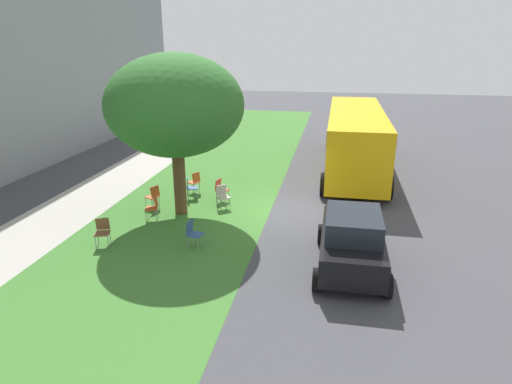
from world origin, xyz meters
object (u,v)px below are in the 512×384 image
object	(u,v)px
school_bus	(355,134)
chair_1	(194,181)
chair_0	(190,186)
chair_2	(193,232)
street_tree	(175,106)
parked_car	(352,240)
chair_7	(102,230)
chair_5	(223,195)
chair_4	(221,188)
chair_3	(153,195)
chair_6	(153,206)

from	to	relation	value
school_bus	chair_1	bearing A→B (deg)	125.34
chair_0	chair_2	size ratio (longest dim) A/B	1.00
street_tree	parked_car	world-z (taller)	street_tree
parked_car	chair_7	bearing A→B (deg)	89.85
chair_5	parked_car	distance (m)	5.99
chair_4	chair_7	distance (m)	5.16
chair_3	chair_6	size ratio (longest dim) A/B	1.00
chair_0	chair_5	world-z (taller)	same
street_tree	chair_5	distance (m)	3.70
chair_1	chair_6	bearing A→B (deg)	170.88
school_bus	chair_5	bearing A→B (deg)	140.92
chair_7	chair_0	bearing A→B (deg)	-15.54
chair_0	school_bus	size ratio (longest dim) A/B	0.08
chair_1	chair_2	world-z (taller)	same
chair_1	school_bus	distance (m)	8.06
chair_2	parked_car	world-z (taller)	parked_car
chair_3	chair_7	world-z (taller)	same
chair_0	chair_2	world-z (taller)	same
chair_0	street_tree	bearing A→B (deg)	-174.50
chair_1	parked_car	xyz separation A→B (m)	(-5.26, -6.19, 0.32)
chair_0	chair_6	bearing A→B (deg)	166.91
street_tree	parked_car	distance (m)	7.37
chair_7	chair_6	bearing A→B (deg)	-18.15
street_tree	chair_1	distance (m)	4.03
chair_2	chair_3	world-z (taller)	same
chair_0	chair_4	size ratio (longest dim) A/B	1.00
chair_1	chair_3	bearing A→B (deg)	154.14
chair_1	school_bus	world-z (taller)	school_bus
chair_4	chair_5	bearing A→B (deg)	-160.06
chair_2	chair_1	bearing A→B (deg)	17.59
parked_car	school_bus	xyz separation A→B (m)	(9.87, -0.31, 0.92)
chair_6	chair_5	bearing A→B (deg)	-52.11
chair_1	school_bus	xyz separation A→B (m)	(4.61, -6.50, 1.24)
chair_2	school_bus	distance (m)	10.77
chair_0	chair_5	xyz separation A→B (m)	(-0.76, -1.51, 0.00)
chair_4	chair_3	bearing A→B (deg)	118.62
chair_0	school_bus	bearing A→B (deg)	-50.51
chair_4	street_tree	bearing A→B (deg)	143.43
chair_5	school_bus	size ratio (longest dim) A/B	0.08
chair_1	parked_car	bearing A→B (deg)	-130.36
chair_4	chair_6	xyz separation A→B (m)	(-2.33, 1.80, 0.00)
chair_3	chair_5	bearing A→B (deg)	-78.63
chair_4	school_bus	xyz separation A→B (m)	(5.34, -5.19, 1.24)
street_tree	school_bus	world-z (taller)	street_tree
chair_6	street_tree	bearing A→B (deg)	-39.48
chair_2	chair_3	xyz separation A→B (m)	(2.91, 2.50, 0.00)
chair_3	parked_car	xyz separation A→B (m)	(-3.29, -7.15, 0.32)
chair_1	parked_car	size ratio (longest dim) A/B	0.24
chair_5	parked_car	size ratio (longest dim) A/B	0.24
chair_4	parked_car	xyz separation A→B (m)	(-4.52, -4.89, 0.32)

